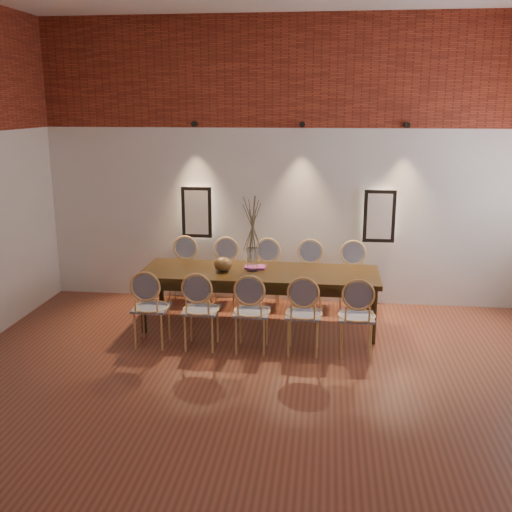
# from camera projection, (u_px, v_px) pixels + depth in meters

# --- Properties ---
(floor) EXTENTS (7.00, 7.00, 0.02)m
(floor) POSITION_uv_depth(u_px,v_px,m) (258.00, 420.00, 5.53)
(floor) COLOR brown
(floor) RESTS_ON ground
(wall_back) EXTENTS (7.00, 0.10, 4.00)m
(wall_back) POSITION_uv_depth(u_px,v_px,m) (288.00, 164.00, 8.44)
(wall_back) COLOR silver
(wall_back) RESTS_ON ground
(wall_front) EXTENTS (7.00, 0.10, 4.00)m
(wall_front) POSITION_uv_depth(u_px,v_px,m) (107.00, 420.00, 1.61)
(wall_front) COLOR silver
(wall_front) RESTS_ON ground
(brick_band_back) EXTENTS (7.00, 0.02, 1.50)m
(brick_band_back) POSITION_uv_depth(u_px,v_px,m) (289.00, 71.00, 8.07)
(brick_band_back) COLOR maroon
(brick_band_back) RESTS_ON ground
(niche_left) EXTENTS (0.36, 0.06, 0.66)m
(niche_left) POSITION_uv_depth(u_px,v_px,m) (197.00, 212.00, 8.67)
(niche_left) COLOR #FFEAC6
(niche_left) RESTS_ON wall_back
(niche_right) EXTENTS (0.36, 0.06, 0.66)m
(niche_right) POSITION_uv_depth(u_px,v_px,m) (379.00, 216.00, 8.37)
(niche_right) COLOR #FFEAC6
(niche_right) RESTS_ON wall_back
(spot_fixture_left) EXTENTS (0.08, 0.10, 0.08)m
(spot_fixture_left) POSITION_uv_depth(u_px,v_px,m) (194.00, 124.00, 8.33)
(spot_fixture_left) COLOR black
(spot_fixture_left) RESTS_ON wall_back
(spot_fixture_mid) EXTENTS (0.08, 0.10, 0.08)m
(spot_fixture_mid) POSITION_uv_depth(u_px,v_px,m) (302.00, 124.00, 8.16)
(spot_fixture_mid) COLOR black
(spot_fixture_mid) RESTS_ON wall_back
(spot_fixture_right) EXTENTS (0.08, 0.10, 0.08)m
(spot_fixture_right) POSITION_uv_depth(u_px,v_px,m) (407.00, 125.00, 8.00)
(spot_fixture_right) COLOR black
(spot_fixture_right) RESTS_ON wall_back
(dining_table) EXTENTS (3.03, 0.99, 0.75)m
(dining_table) POSITION_uv_depth(u_px,v_px,m) (260.00, 299.00, 7.74)
(dining_table) COLOR #32210B
(dining_table) RESTS_ON floor
(chair_near_a) EXTENTS (0.44, 0.44, 0.94)m
(chair_near_a) POSITION_uv_depth(u_px,v_px,m) (151.00, 307.00, 7.12)
(chair_near_a) COLOR #E0B46F
(chair_near_a) RESTS_ON floor
(chair_near_b) EXTENTS (0.44, 0.44, 0.94)m
(chair_near_b) POSITION_uv_depth(u_px,v_px,m) (201.00, 310.00, 7.05)
(chair_near_b) COLOR #E0B46F
(chair_near_b) RESTS_ON floor
(chair_near_c) EXTENTS (0.44, 0.44, 0.94)m
(chair_near_c) POSITION_uv_depth(u_px,v_px,m) (252.00, 312.00, 6.98)
(chair_near_c) COLOR #E0B46F
(chair_near_c) RESTS_ON floor
(chair_near_d) EXTENTS (0.44, 0.44, 0.94)m
(chair_near_d) POSITION_uv_depth(u_px,v_px,m) (304.00, 314.00, 6.90)
(chair_near_d) COLOR #E0B46F
(chair_near_d) RESTS_ON floor
(chair_near_e) EXTENTS (0.44, 0.44, 0.94)m
(chair_near_e) POSITION_uv_depth(u_px,v_px,m) (357.00, 316.00, 6.83)
(chair_near_e) COLOR #E0B46F
(chair_near_e) RESTS_ON floor
(chair_far_a) EXTENTS (0.44, 0.44, 0.94)m
(chair_far_a) POSITION_uv_depth(u_px,v_px,m) (183.00, 273.00, 8.60)
(chair_far_a) COLOR #E0B46F
(chair_far_a) RESTS_ON floor
(chair_far_b) EXTENTS (0.44, 0.44, 0.94)m
(chair_far_b) POSITION_uv_depth(u_px,v_px,m) (224.00, 274.00, 8.52)
(chair_far_b) COLOR #E0B46F
(chair_far_b) RESTS_ON floor
(chair_far_c) EXTENTS (0.44, 0.44, 0.94)m
(chair_far_c) POSITION_uv_depth(u_px,v_px,m) (266.00, 275.00, 8.45)
(chair_far_c) COLOR #E0B46F
(chair_far_c) RESTS_ON floor
(chair_far_d) EXTENTS (0.44, 0.44, 0.94)m
(chair_far_d) POSITION_uv_depth(u_px,v_px,m) (309.00, 277.00, 8.37)
(chair_far_d) COLOR #E0B46F
(chair_far_d) RESTS_ON floor
(chair_far_e) EXTENTS (0.44, 0.44, 0.94)m
(chair_far_e) POSITION_uv_depth(u_px,v_px,m) (353.00, 279.00, 8.30)
(chair_far_e) COLOR #E0B46F
(chair_far_e) RESTS_ON floor
(vase) EXTENTS (0.14, 0.14, 0.30)m
(vase) POSITION_uv_depth(u_px,v_px,m) (252.00, 259.00, 7.62)
(vase) COLOR silver
(vase) RESTS_ON dining_table
(dried_branches) EXTENTS (0.50, 0.50, 0.70)m
(dried_branches) POSITION_uv_depth(u_px,v_px,m) (252.00, 225.00, 7.51)
(dried_branches) COLOR brown
(dried_branches) RESTS_ON vase
(bowl) EXTENTS (0.24, 0.24, 0.18)m
(bowl) POSITION_uv_depth(u_px,v_px,m) (223.00, 264.00, 7.63)
(bowl) COLOR brown
(bowl) RESTS_ON dining_table
(book) EXTENTS (0.26, 0.18, 0.03)m
(book) POSITION_uv_depth(u_px,v_px,m) (255.00, 267.00, 7.77)
(book) COLOR #852A73
(book) RESTS_ON dining_table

